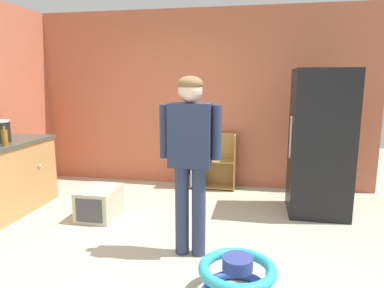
% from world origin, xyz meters
% --- Properties ---
extents(ground_plane, '(12.00, 12.00, 0.00)m').
position_xyz_m(ground_plane, '(0.00, 0.00, 0.00)').
color(ground_plane, '#BAB89F').
rests_on(ground_plane, ground).
extents(back_wall, '(5.20, 0.06, 2.70)m').
position_xyz_m(back_wall, '(0.00, 2.33, 1.35)').
color(back_wall, '#C16748').
rests_on(back_wall, ground).
extents(refrigerator, '(0.73, 0.68, 1.78)m').
position_xyz_m(refrigerator, '(1.62, 1.38, 0.89)').
color(refrigerator, black).
rests_on(refrigerator, ground).
extents(bookshelf, '(0.80, 0.28, 0.85)m').
position_xyz_m(bookshelf, '(0.09, 2.14, 0.36)').
color(bookshelf, '#AE8142').
rests_on(bookshelf, ground).
extents(standing_person, '(0.57, 0.23, 1.68)m').
position_xyz_m(standing_person, '(0.27, 0.04, 1.02)').
color(standing_person, '#2F3958').
rests_on(standing_person, ground).
extents(baby_walker, '(0.60, 0.60, 0.32)m').
position_xyz_m(baby_walker, '(0.75, -0.54, 0.16)').
color(baby_walker, '#2D4BB0').
rests_on(baby_walker, ground).
extents(pet_carrier, '(0.42, 0.55, 0.36)m').
position_xyz_m(pet_carrier, '(-0.99, 0.72, 0.18)').
color(pet_carrier, beige).
rests_on(pet_carrier, ground).
extents(amber_bottle, '(0.07, 0.07, 0.25)m').
position_xyz_m(amber_bottle, '(-1.98, 0.45, 1.00)').
color(amber_bottle, '#9E661E').
rests_on(amber_bottle, kitchen_counter).
extents(ketchup_bottle, '(0.07, 0.07, 0.25)m').
position_xyz_m(ketchup_bottle, '(-2.35, 0.87, 1.00)').
color(ketchup_bottle, red).
rests_on(ketchup_bottle, kitchen_counter).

